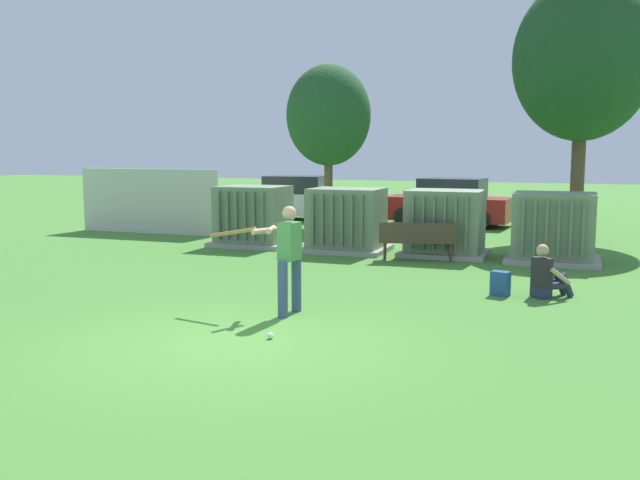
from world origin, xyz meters
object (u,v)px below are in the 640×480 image
batter (286,254)px  parked_car_left_of_center (449,204)px  transformer_mid_east (445,224)px  seated_spectator (547,277)px  transformer_east (554,229)px  sports_ball (270,336)px  transformer_mid_west (346,221)px  park_bench (418,238)px  backpack (501,284)px  parked_car_leftmost (292,199)px  transformer_west (253,217)px

batter → parked_car_left_of_center: (0.13, 14.05, -0.22)m
transformer_mid_east → seated_spectator: 5.08m
transformer_mid_east → transformer_east: (2.56, -0.18, 0.00)m
sports_ball → transformer_mid_west: bearing=100.9°
transformer_mid_west → seated_spectator: size_ratio=2.18×
transformer_east → sports_ball: 9.11m
transformer_east → park_bench: (-3.00, -0.90, -0.25)m
parked_car_left_of_center → backpack: bearing=-75.5°
backpack → transformer_mid_east: bearing=112.2°
transformer_east → backpack: size_ratio=4.77×
backpack → parked_car_leftmost: (-8.80, 11.52, 0.54)m
transformer_west → transformer_mid_east: same height
batter → parked_car_leftmost: batter is taller
transformer_mid_west → transformer_mid_east: (2.51, 0.13, 0.00)m
transformer_west → parked_car_left_of_center: size_ratio=0.49×
transformer_east → sports_ball: (-3.43, -8.40, -0.74)m
transformer_west → transformer_mid_east: size_ratio=1.00×
transformer_mid_east → transformer_mid_west: bearing=-177.0°
batter → parked_car_leftmost: bearing=112.0°
transformer_mid_west → park_bench: size_ratio=1.14×
transformer_mid_east → sports_ball: (-0.88, -8.59, -0.74)m
transformer_east → batter: (-3.80, -6.93, 0.19)m
transformer_west → park_bench: (4.79, -1.13, -0.25)m
seated_spectator → parked_car_leftmost: size_ratio=0.22×
park_bench → backpack: (2.26, -3.36, -0.32)m
transformer_mid_east → sports_ball: transformer_mid_east is taller
transformer_mid_east → seated_spectator: bearing=-59.1°
transformer_mid_east → sports_ball: bearing=-95.8°
transformer_east → park_bench: size_ratio=1.14×
sports_ball → parked_car_left_of_center: size_ratio=0.02×
transformer_mid_east → parked_car_leftmost: (-6.98, 7.08, -0.04)m
transformer_east → transformer_mid_east: bearing=175.9°
transformer_east → sports_ball: bearing=-112.2°
transformer_mid_west → transformer_mid_east: same height
transformer_mid_west → batter: batter is taller
transformer_east → batter: bearing=-118.8°
batter → backpack: (3.07, 2.67, -0.76)m
sports_ball → transformer_east: bearing=67.8°
park_bench → transformer_west: bearing=166.8°
parked_car_leftmost → batter: bearing=-68.0°
transformer_east → parked_car_left_of_center: bearing=117.3°
backpack → parked_car_left_of_center: (-2.94, 11.38, 0.54)m
transformer_west → parked_car_leftmost: (-1.75, 7.03, -0.04)m
transformer_mid_west → seated_spectator: bearing=-39.5°
sports_ball → seated_spectator: size_ratio=0.09×
transformer_west → batter: size_ratio=1.21×
transformer_west → sports_ball: (4.36, -8.63, -0.74)m
park_bench → seated_spectator: size_ratio=1.91×
park_bench → parked_car_leftmost: parked_car_leftmost is taller
transformer_east → sports_ball: transformer_east is taller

